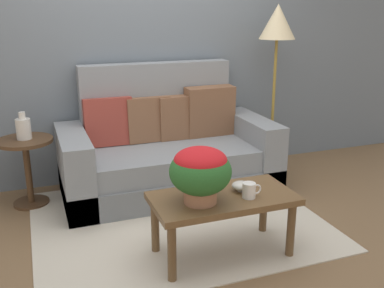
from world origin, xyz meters
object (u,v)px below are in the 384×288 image
object	(u,v)px
side_table	(27,160)
snack_bowl	(241,186)
floor_lamp	(277,34)
potted_plant	(200,170)
table_vase	(23,128)
couch	(167,153)
coffee_mug	(249,190)
coffee_table	(223,204)

from	to	relation	value
side_table	snack_bowl	bearing A→B (deg)	-43.41
side_table	floor_lamp	size ratio (longest dim) A/B	0.35
floor_lamp	potted_plant	bearing A→B (deg)	-133.56
floor_lamp	table_vase	xyz separation A→B (m)	(-2.39, -0.04, -0.71)
floor_lamp	potted_plant	distance (m)	2.09
side_table	floor_lamp	distance (m)	2.58
couch	floor_lamp	world-z (taller)	floor_lamp
side_table	coffee_mug	distance (m)	1.97
snack_bowl	coffee_mug	bearing A→B (deg)	-89.29
coffee_table	floor_lamp	bearing A→B (deg)	49.65
side_table	table_vase	xyz separation A→B (m)	(0.00, 0.01, 0.28)
couch	coffee_mug	bearing A→B (deg)	-83.83
coffee_mug	snack_bowl	bearing A→B (deg)	90.71
couch	potted_plant	bearing A→B (deg)	-97.96
floor_lamp	potted_plant	size ratio (longest dim) A/B	4.21
side_table	couch	bearing A→B (deg)	-2.58
couch	coffee_mug	distance (m)	1.38
coffee_mug	snack_bowl	xyz separation A→B (m)	(-0.00, 0.12, -0.02)
coffee_table	floor_lamp	world-z (taller)	floor_lamp
table_vase	coffee_table	bearing A→B (deg)	-47.53
coffee_table	side_table	distance (m)	1.81
coffee_mug	snack_bowl	size ratio (longest dim) A/B	1.04
couch	side_table	world-z (taller)	couch
side_table	table_vase	bearing A→B (deg)	70.26
side_table	table_vase	distance (m)	0.28
floor_lamp	coffee_mug	world-z (taller)	floor_lamp
couch	table_vase	world-z (taller)	couch
coffee_table	potted_plant	size ratio (longest dim) A/B	2.42
potted_plant	couch	bearing A→B (deg)	82.04
table_vase	coffee_mug	bearing A→B (deg)	-46.09
floor_lamp	snack_bowl	world-z (taller)	floor_lamp
floor_lamp	table_vase	distance (m)	2.49
coffee_table	coffee_mug	distance (m)	0.21
side_table	coffee_mug	world-z (taller)	side_table
couch	floor_lamp	size ratio (longest dim) A/B	1.15
coffee_table	floor_lamp	size ratio (longest dim) A/B	0.58
coffee_mug	floor_lamp	bearing A→B (deg)	55.17
couch	coffee_table	size ratio (longest dim) A/B	1.99
couch	coffee_table	distance (m)	1.27
couch	coffee_table	xyz separation A→B (m)	(-0.00, -1.27, 0.03)
couch	potted_plant	world-z (taller)	couch
snack_bowl	table_vase	bearing A→B (deg)	136.40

